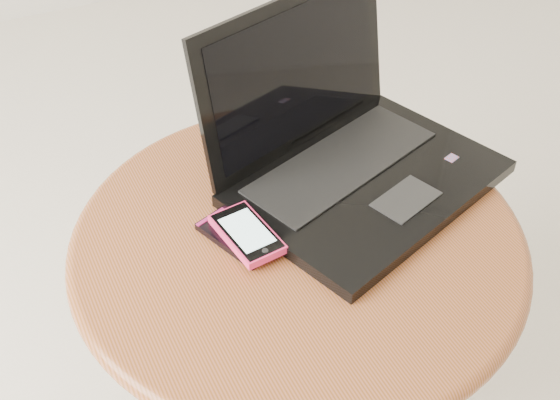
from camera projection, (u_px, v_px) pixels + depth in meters
name	position (u px, v px, depth m)	size (l,w,h in m)	color
table	(297.00, 284.00, 1.02)	(0.62, 0.62, 0.49)	brown
laptop	(347.00, 151.00, 1.02)	(0.44, 0.40, 0.24)	black
phone_black	(239.00, 236.00, 0.94)	(0.09, 0.13, 0.01)	black
phone_pink	(247.00, 234.00, 0.93)	(0.07, 0.11, 0.01)	#FF2D6B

